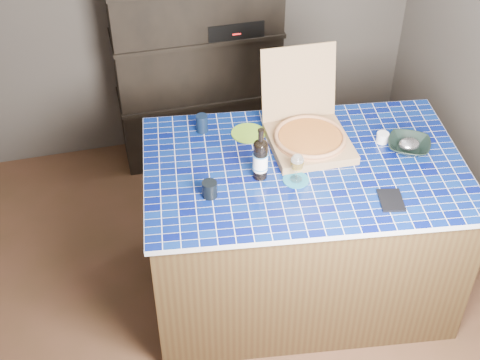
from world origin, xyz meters
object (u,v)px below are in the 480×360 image
object	(u,v)px
kitchen_island	(300,229)
bowl	(409,145)
pizza_box	(309,134)
dvd_case	(391,200)
mead_bottle	(260,159)
wine_glass	(297,163)

from	to	relation	value
kitchen_island	bowl	bearing A→B (deg)	6.68
pizza_box	bowl	xyz separation A→B (m)	(0.54, -0.20, -0.04)
kitchen_island	dvd_case	size ratio (longest dim) A/B	11.26
pizza_box	bowl	size ratio (longest dim) A/B	2.30
mead_bottle	bowl	size ratio (longest dim) A/B	1.31
kitchen_island	pizza_box	world-z (taller)	pizza_box
wine_glass	dvd_case	distance (m)	0.53
kitchen_island	mead_bottle	xyz separation A→B (m)	(-0.27, -0.03, 0.61)
dvd_case	bowl	distance (m)	0.48
wine_glass	pizza_box	bearing A→B (deg)	60.63
pizza_box	dvd_case	distance (m)	0.64
wine_glass	mead_bottle	bearing A→B (deg)	156.13
wine_glass	bowl	xyz separation A→B (m)	(0.71, 0.10, -0.09)
dvd_case	bowl	xyz separation A→B (m)	(0.28, 0.39, 0.02)
pizza_box	mead_bottle	distance (m)	0.42
wine_glass	kitchen_island	bearing A→B (deg)	51.57
kitchen_island	bowl	distance (m)	0.81
bowl	mead_bottle	bearing A→B (deg)	-178.39
pizza_box	dvd_case	xyz separation A→B (m)	(0.26, -0.58, -0.06)
kitchen_island	mead_bottle	distance (m)	0.67
dvd_case	wine_glass	bearing A→B (deg)	158.32
pizza_box	wine_glass	xyz separation A→B (m)	(-0.17, -0.30, 0.05)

